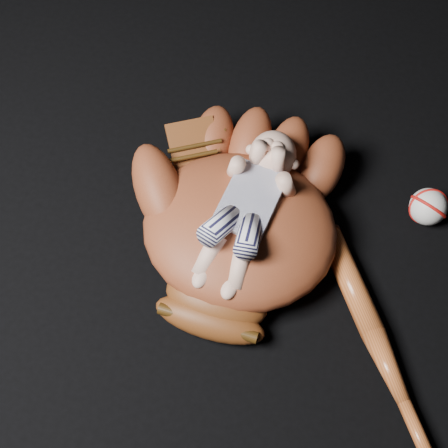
% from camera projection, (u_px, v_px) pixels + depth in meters
% --- Properties ---
extents(baseball_glove, '(0.54, 0.60, 0.17)m').
position_uv_depth(baseball_glove, '(240.00, 224.00, 1.33)').
color(baseball_glove, maroon).
rests_on(baseball_glove, ground).
extents(newborn_baby, '(0.24, 0.38, 0.14)m').
position_uv_depth(newborn_baby, '(245.00, 211.00, 1.28)').
color(newborn_baby, '#D8A48B').
rests_on(newborn_baby, baseball_glove).
extents(baseball_bat, '(0.28, 0.47, 0.05)m').
position_uv_depth(baseball_bat, '(380.00, 347.00, 1.27)').
color(baseball_bat, '#A44B1F').
rests_on(baseball_bat, ground).
extents(baseball, '(0.09, 0.09, 0.08)m').
position_uv_depth(baseball, '(428.00, 207.00, 1.40)').
color(baseball, silver).
rests_on(baseball, ground).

